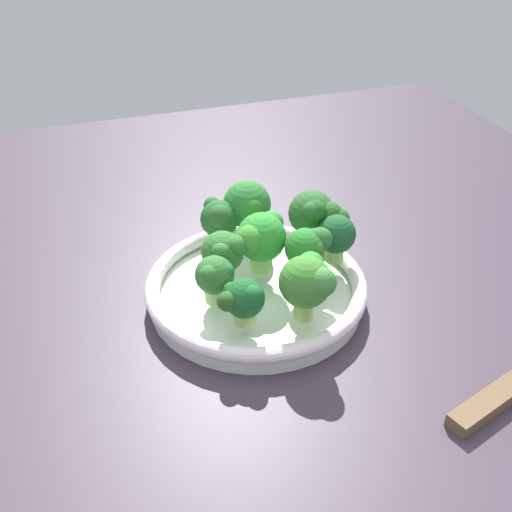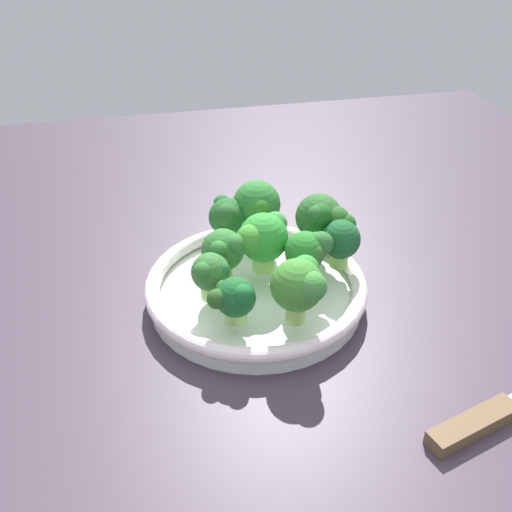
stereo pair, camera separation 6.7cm
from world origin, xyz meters
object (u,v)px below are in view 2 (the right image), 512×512
Objects in this scene: broccoli_floret_3 at (257,204)px; broccoli_floret_8 at (223,251)px; broccoli_floret_2 at (263,238)px; bowl at (256,289)px; broccoli_floret_7 at (227,217)px; broccoli_floret_9 at (341,237)px; knife at (510,407)px; broccoli_floret_6 at (321,218)px; broccoli_floret_0 at (211,274)px; broccoli_floret_1 at (308,251)px; broccoli_floret_4 at (232,298)px; broccoli_floret_5 at (300,285)px.

broccoli_floret_3 is 1.17× the size of broccoli_floret_8.
broccoli_floret_3 is (1.09, 8.13, -0.17)cm from broccoli_floret_2.
broccoli_floret_3 is at bearing 57.14° from broccoli_floret_8.
bowl is 4.26× the size of broccoli_floret_7.
broccoli_floret_3 is 4.09cm from broccoli_floret_7.
broccoli_floret_9 is (10.14, 0.81, 5.22)cm from bowl.
knife is at bearing -50.98° from broccoli_floret_2.
broccoli_floret_2 is at bearing 175.49° from broccoli_floret_9.
broccoli_floret_6 reaches higher than broccoli_floret_7.
broccoli_floret_6 is 11.56cm from broccoli_floret_7.
broccoli_floret_0 is at bearing -119.43° from broccoli_floret_8.
broccoli_floret_1 is at bearing -55.45° from broccoli_floret_7.
broccoli_floret_8 is 0.23× the size of knife.
broccoli_floret_6 reaches higher than broccoli_floret_3.
broccoli_floret_4 is at bearing -110.33° from broccoli_floret_3.
bowl is at bearing 25.44° from broccoli_floret_0.
knife is (23.69, -14.53, -5.61)cm from broccoli_floret_4.
broccoli_floret_4 is at bearing -151.25° from broccoli_floret_9.
bowl is 10.51cm from broccoli_floret_5.
broccoli_floret_0 is 0.86× the size of broccoli_floret_1.
broccoli_floret_9 reaches higher than bowl.
broccoli_floret_3 is at bearing 58.06° from broccoli_floret_0.
broccoli_floret_0 is 0.91× the size of broccoli_floret_7.
broccoli_floret_0 is 16.00cm from broccoli_floret_9.
broccoli_floret_6 is at bearing 18.21° from broccoli_floret_2.
broccoli_floret_1 reaches higher than broccoli_floret_4.
broccoli_floret_1 is (5.46, -1.65, 5.56)cm from bowl.
broccoli_floret_8 is at bearing 86.91° from broccoli_floret_4.
broccoli_floret_6 is 1.21× the size of broccoli_floret_7.
broccoli_floret_1 is 0.90× the size of broccoli_floret_3.
broccoli_floret_7 is 37.58cm from knife.
broccoli_floret_5 is 1.22× the size of broccoli_floret_9.
bowl is 11.44cm from broccoli_floret_9.
broccoli_floret_6 reaches higher than broccoli_floret_8.
knife is at bearing -43.71° from broccoli_floret_8.
broccoli_floret_6 reaches higher than broccoli_floret_4.
broccoli_floret_7 is at bearing 104.82° from broccoli_floret_5.
bowl is 29.16cm from knife.
broccoli_floret_1 is (10.94, 0.96, 0.77)cm from broccoli_floret_0.
broccoli_floret_2 is 4.74cm from broccoli_floret_8.
broccoli_floret_8 is (0.42, 7.72, 0.73)cm from broccoli_floret_4.
broccoli_floret_2 is 1.21× the size of broccoli_floret_9.
broccoli_floret_9 is at bearing 113.24° from knife.
broccoli_floret_5 is at bearing -54.76° from broccoli_floret_8.
broccoli_floret_5 is at bearing 141.86° from knife.
broccoli_floret_0 is 0.76× the size of broccoli_floret_2.
broccoli_floret_2 and broccoli_floret_5 have the same top height.
broccoli_floret_3 reaches higher than broccoli_floret_7.
broccoli_floret_9 is (4.69, 2.46, -0.34)cm from broccoli_floret_1.
broccoli_floret_1 is at bearing -152.29° from broccoli_floret_9.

